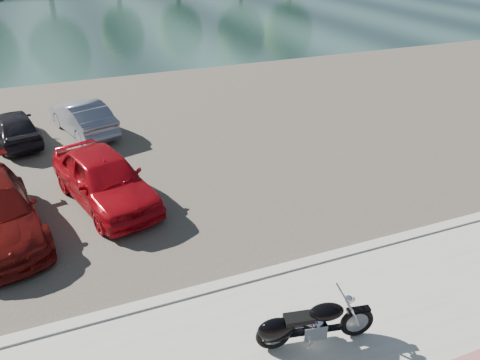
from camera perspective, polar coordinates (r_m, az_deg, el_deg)
The scene contains 8 objects.
ground at distance 9.93m, azimuth 10.43°, elevation -17.87°, with size 200.00×200.00×0.00m, color #595447.
kerb at distance 11.15m, azimuth 5.09°, elevation -10.89°, with size 60.00×0.30×0.14m, color #A7A59D.
parking_lot at distance 18.53m, azimuth -7.34°, elevation 5.61°, with size 60.00×18.00×0.04m, color #433E36.
river at distance 46.36m, azimuth -17.29°, elevation 18.30°, with size 120.00×40.00×0.00m, color #182C2B.
motorcycle at distance 9.23m, azimuth 7.92°, elevation -17.10°, with size 2.31×0.83×1.05m.
car_4 at distance 13.90m, azimuth -16.22°, elevation 0.21°, with size 1.82×4.54×1.55m, color #AE0B16.
car_8 at distance 19.23m, azimuth -25.86°, elevation 5.86°, with size 1.47×3.65×1.24m, color black.
car_9 at distance 19.18m, azimuth -18.64°, elevation 7.26°, with size 1.36×3.91×1.29m, color slate.
Camera 1 is at (-4.09, -5.63, 7.09)m, focal length 35.00 mm.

